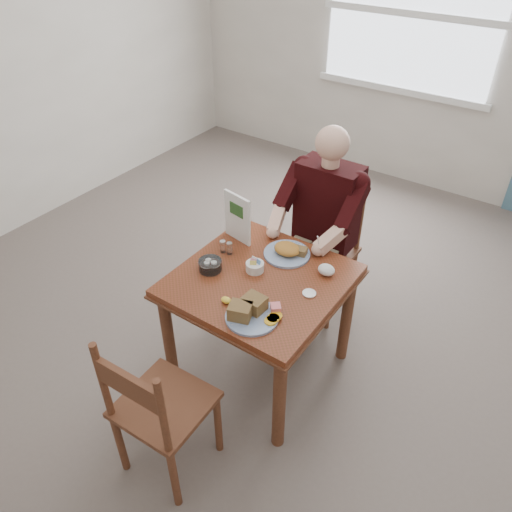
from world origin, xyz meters
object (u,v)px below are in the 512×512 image
Objects in this scene: diner at (322,214)px; near_plate at (251,311)px; table at (260,293)px; chair_near at (158,410)px; far_plate at (288,251)px; chair_far at (324,248)px.

near_plate is (0.14, -0.99, -0.03)m from diner.
near_plate reaches higher than table.
far_plate is at bearing 88.12° from chair_near.
chair_far is 0.69× the size of diner.
far_plate is at bearing 102.41° from near_plate.
chair_far is at bearing 97.22° from near_plate.
near_plate reaches higher than far_plate.
chair_far and chair_near have the same top height.
diner is 4.19× the size of far_plate.
diner reaches higher than chair_near.
table is 2.78× the size of far_plate.
diner reaches higher than chair_far.
diner is at bearing 97.86° from near_plate.
far_plate is at bearing -88.05° from diner.
chair_near reaches higher than near_plate.
chair_near is at bearing -91.47° from table.
diner is at bearing 90.00° from table.
diner is 1.00m from near_plate.
chair_far is 0.61m from far_plate.
diner is (0.00, -0.09, 0.33)m from chair_far.
diner reaches higher than far_plate.
table is 0.97× the size of chair_far.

